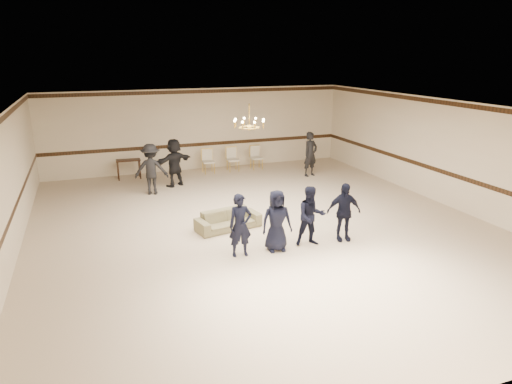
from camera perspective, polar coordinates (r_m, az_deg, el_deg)
room at (r=12.11m, az=0.77°, el=2.83°), size 12.01×14.01×3.21m
chair_rail at (r=18.77m, az=-6.98°, el=5.85°), size 12.00×0.02×0.14m
crown_molding at (r=18.49m, az=-7.21°, el=12.19°), size 12.00×0.02×0.14m
chandelier at (r=12.79m, az=-0.84°, el=9.40°), size 0.94×0.94×0.89m
boy_a at (r=10.58m, az=-1.95°, el=-4.14°), size 0.56×0.39×1.48m
boy_b at (r=10.88m, az=2.56°, el=-3.55°), size 0.77×0.54×1.48m
boy_c at (r=11.24m, az=6.80°, el=-2.98°), size 0.80×0.67×1.48m
boy_d at (r=11.66m, az=10.75°, el=-2.43°), size 0.92×0.52×1.48m
settee at (r=12.36m, az=-3.44°, el=-3.43°), size 1.83×1.00×0.51m
adult_left at (r=15.63m, az=-12.80°, el=2.76°), size 1.21×0.89×1.69m
adult_mid at (r=16.43m, az=-10.03°, el=3.60°), size 1.63×1.11×1.69m
adult_right at (r=17.67m, az=6.73°, el=4.66°), size 0.71×0.56×1.69m
banquet_chair_left at (r=18.13m, az=-5.89°, el=3.76°), size 0.47×0.47×0.93m
banquet_chair_mid at (r=18.40m, az=-2.87°, el=4.02°), size 0.46×0.46×0.93m
banquet_chair_right at (r=18.71m, az=0.06°, el=4.26°), size 0.49×0.49×0.93m
console_table at (r=17.86m, az=-15.40°, el=2.73°), size 0.90×0.41×0.74m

